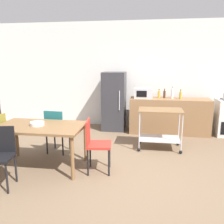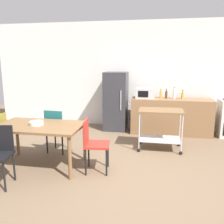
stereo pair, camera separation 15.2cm
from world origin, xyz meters
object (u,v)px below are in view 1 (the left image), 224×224
chair_red (95,142)px  bottle_sesame_oil (164,94)px  fruit_bowl (37,124)px  microwave (143,93)px  bottle_soy_sauce (181,95)px  kitchen_cart (160,122)px  bottle_hot_sauce (172,93)px  chair_teal (56,128)px  dining_table (40,130)px  refrigerator (114,101)px  chair_black (0,153)px  bottle_sparkling_water (159,94)px

chair_red → bottle_sesame_oil: size_ratio=3.72×
fruit_bowl → chair_red: bearing=-2.0°
microwave → bottle_soy_sauce: bearing=1.4°
kitchen_cart → microwave: bearing=108.2°
bottle_hot_sauce → chair_teal: bearing=-142.6°
microwave → chair_red: bearing=-106.1°
bottle_hot_sauce → fruit_bowl: size_ratio=1.24×
chair_red → bottle_soy_sauce: bottle_soy_sauce is taller
kitchen_cart → bottle_sesame_oil: bearing=83.8°
kitchen_cart → microwave: microwave is taller
kitchen_cart → bottle_hot_sauce: size_ratio=3.08×
microwave → bottle_soy_sauce: microwave is taller
dining_table → microwave: size_ratio=3.26×
refrigerator → bottle_sesame_oil: size_ratio=6.48×
chair_black → fruit_bowl: 0.81m
bottle_sparkling_water → bottle_sesame_oil: bearing=-5.0°
chair_red → kitchen_cart: bearing=-48.5°
dining_table → fruit_bowl: fruit_bowl is taller
dining_table → chair_black: bearing=-112.4°
microwave → bottle_soy_sauce: size_ratio=1.99×
bottle_hot_sauce → fruit_bowl: (-2.45, -2.47, -0.25)m
refrigerator → kitchen_cart: bearing=-48.4°
microwave → chair_teal: bearing=-132.9°
chair_teal → bottle_soy_sauce: bottle_soy_sauce is taller
bottle_sesame_oil → bottle_hot_sauce: bearing=-13.8°
kitchen_cart → bottle_soy_sauce: 1.39m
dining_table → chair_black: chair_black is taller
dining_table → chair_red: bearing=-2.2°
chair_red → bottle_sesame_oil: (1.24, 2.56, 0.48)m
kitchen_cart → bottle_hot_sauce: (0.33, 1.23, 0.46)m
chair_black → refrigerator: refrigerator is taller
chair_teal → bottle_hot_sauce: (2.38, 1.82, 0.51)m
chair_black → bottle_hot_sauce: bottle_hot_sauce is taller
kitchen_cart → bottle_sesame_oil: (0.14, 1.28, 0.42)m
bottle_hot_sauce → chair_black: bearing=-130.2°
chair_black → chair_red: bearing=18.0°
chair_teal → chair_red: bearing=148.2°
chair_red → fruit_bowl: 1.05m
chair_black → microwave: bearing=47.5°
bottle_hot_sauce → fruit_bowl: bearing=-134.8°
refrigerator → microwave: 0.83m
dining_table → chair_red: (0.97, -0.04, -0.15)m
kitchen_cart → bottle_hot_sauce: bottle_hot_sauce is taller
chair_teal → kitchen_cart: chair_teal is taller
kitchen_cart → bottle_sparkling_water: bottle_sparkling_water is taller
bottle_sparkling_water → fruit_bowl: bearing=-130.0°
dining_table → chair_teal: (0.02, 0.65, -0.15)m
bottle_hot_sauce → refrigerator: bearing=176.6°
bottle_soy_sauce → refrigerator: bearing=176.5°
chair_red → microwave: microwave is taller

